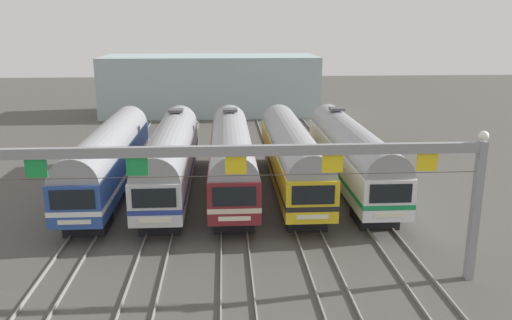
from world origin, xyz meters
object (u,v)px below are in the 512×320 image
object	(u,v)px
commuter_train_white	(351,153)
catenary_gantry	(236,173)
commuter_train_blue	(109,156)
commuter_train_yellow	(292,154)
commuter_train_silver	(171,155)
commuter_train_maroon	(232,154)

from	to	relation	value
commuter_train_white	catenary_gantry	bearing A→B (deg)	-121.56
commuter_train_blue	commuter_train_yellow	distance (m)	12.44
commuter_train_blue	commuter_train_silver	bearing A→B (deg)	0.06
commuter_train_blue	catenary_gantry	size ratio (longest dim) A/B	0.83
commuter_train_white	commuter_train_yellow	bearing A→B (deg)	-179.94
commuter_train_blue	commuter_train_yellow	world-z (taller)	same
commuter_train_maroon	commuter_train_yellow	distance (m)	4.15
catenary_gantry	commuter_train_silver	bearing A→B (deg)	107.07
commuter_train_yellow	catenary_gantry	xyz separation A→B (m)	(-4.15, -13.49, 2.56)
commuter_train_silver	catenary_gantry	world-z (taller)	catenary_gantry
commuter_train_maroon	commuter_train_yellow	xyz separation A→B (m)	(4.15, -0.00, -0.00)
commuter_train_yellow	commuter_train_maroon	bearing A→B (deg)	179.94
commuter_train_maroon	commuter_train_white	world-z (taller)	same
commuter_train_blue	catenary_gantry	world-z (taller)	catenary_gantry
commuter_train_blue	catenary_gantry	xyz separation A→B (m)	(8.29, -13.49, 2.56)
commuter_train_blue	commuter_train_silver	size ratio (longest dim) A/B	1.00
commuter_train_blue	commuter_train_white	world-z (taller)	commuter_train_white
commuter_train_blue	commuter_train_maroon	world-z (taller)	commuter_train_maroon
commuter_train_silver	commuter_train_yellow	size ratio (longest dim) A/B	1.00
commuter_train_silver	commuter_train_maroon	bearing A→B (deg)	0.00
commuter_train_silver	commuter_train_white	xyz separation A→B (m)	(12.44, 0.00, 0.00)
commuter_train_blue	commuter_train_white	distance (m)	16.58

